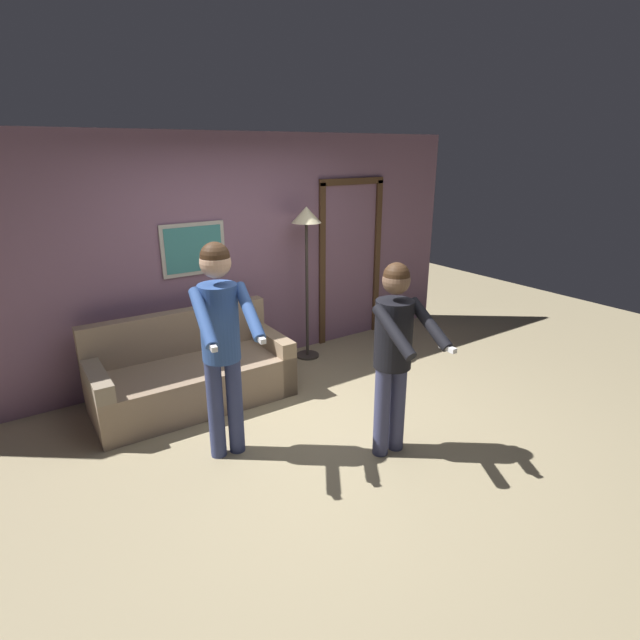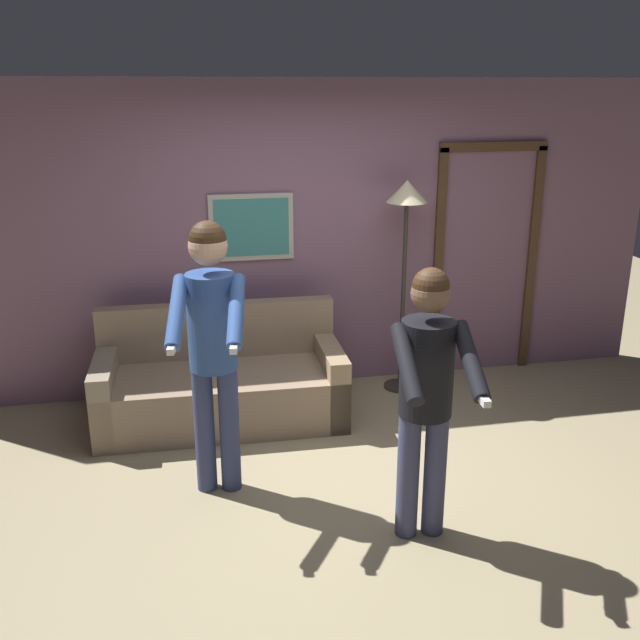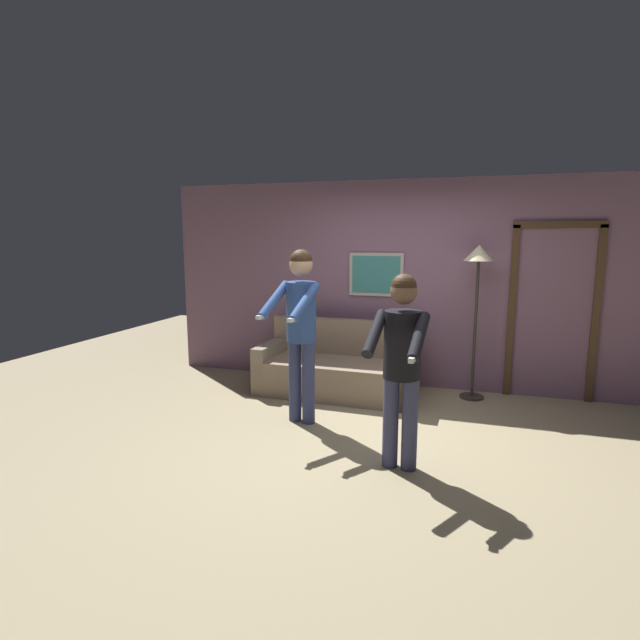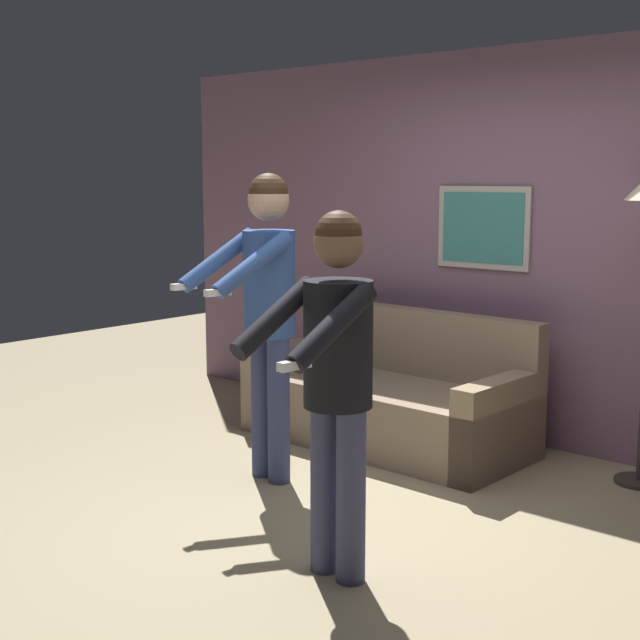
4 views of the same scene
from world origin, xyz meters
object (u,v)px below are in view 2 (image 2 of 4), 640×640
(couch, at_px, (221,386))
(person_standing_left, at_px, (212,333))
(person_standing_right, at_px, (427,383))
(torchiere_lamp, at_px, (406,217))

(couch, bearing_deg, person_standing_left, -95.21)
(couch, distance_m, person_standing_right, 2.18)
(couch, height_order, person_standing_left, person_standing_left)
(torchiere_lamp, relative_size, person_standing_left, 1.02)
(couch, xyz_separation_m, person_standing_right, (1.03, -1.79, 0.69))
(person_standing_left, xyz_separation_m, person_standing_right, (1.13, -0.74, -0.12))
(couch, height_order, torchiere_lamp, torchiere_lamp)
(couch, relative_size, torchiere_lamp, 1.06)
(person_standing_left, relative_size, person_standing_right, 1.10)
(torchiere_lamp, bearing_deg, person_standing_left, -140.95)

